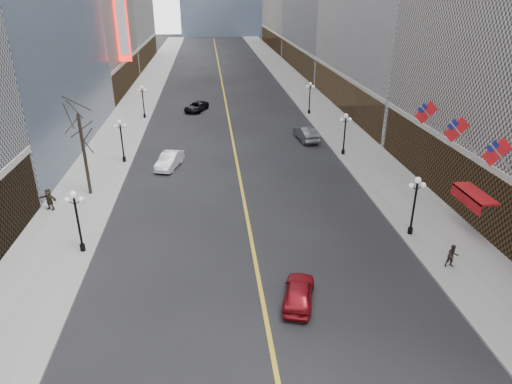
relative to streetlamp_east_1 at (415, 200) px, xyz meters
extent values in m
cube|color=gray|center=(2.20, 40.00, -2.83)|extent=(6.00, 230.00, 0.15)
cube|color=gray|center=(-25.80, 40.00, -2.83)|extent=(6.00, 230.00, 0.15)
cube|color=gold|center=(-11.80, 50.00, -2.89)|extent=(0.25, 200.00, 0.02)
cube|color=#45392E|center=(6.60, -1.00, -0.30)|extent=(2.80, 41.00, 5.00)
cube|color=#45392E|center=(6.60, 38.00, -0.30)|extent=(2.80, 35.00, 5.00)
cube|color=#45392E|center=(6.60, 76.00, -0.30)|extent=(2.80, 39.00, 5.00)
cube|color=#45392E|center=(6.60, 119.00, -0.30)|extent=(2.80, 45.00, 5.00)
cube|color=#45392E|center=(-30.20, 57.00, -0.30)|extent=(2.80, 29.00, 5.00)
cube|color=#45392E|center=(-30.20, 91.00, -0.30)|extent=(2.80, 37.00, 5.00)
cylinder|color=black|center=(0.00, 0.00, -2.50)|extent=(0.36, 0.36, 0.50)
cylinder|color=black|center=(0.00, 0.00, -0.75)|extent=(0.16, 0.16, 4.00)
sphere|color=white|center=(0.00, 0.00, 1.55)|extent=(0.44, 0.44, 0.44)
sphere|color=white|center=(-0.45, 0.00, 1.15)|extent=(0.36, 0.36, 0.36)
sphere|color=white|center=(0.45, 0.00, 1.15)|extent=(0.36, 0.36, 0.36)
cylinder|color=black|center=(0.00, 18.00, -2.50)|extent=(0.36, 0.36, 0.50)
cylinder|color=black|center=(0.00, 18.00, -0.75)|extent=(0.16, 0.16, 4.00)
sphere|color=white|center=(0.00, 18.00, 1.55)|extent=(0.44, 0.44, 0.44)
sphere|color=white|center=(-0.45, 18.00, 1.15)|extent=(0.36, 0.36, 0.36)
sphere|color=white|center=(0.45, 18.00, 1.15)|extent=(0.36, 0.36, 0.36)
cylinder|color=black|center=(0.00, 36.00, -2.50)|extent=(0.36, 0.36, 0.50)
cylinder|color=black|center=(0.00, 36.00, -0.75)|extent=(0.16, 0.16, 4.00)
sphere|color=white|center=(0.00, 36.00, 1.55)|extent=(0.44, 0.44, 0.44)
sphere|color=white|center=(-0.45, 36.00, 1.15)|extent=(0.36, 0.36, 0.36)
sphere|color=white|center=(0.45, 36.00, 1.15)|extent=(0.36, 0.36, 0.36)
cylinder|color=black|center=(-23.60, 0.00, -2.50)|extent=(0.36, 0.36, 0.50)
cylinder|color=black|center=(-23.60, 0.00, -0.75)|extent=(0.16, 0.16, 4.00)
sphere|color=white|center=(-23.60, 0.00, 1.55)|extent=(0.44, 0.44, 0.44)
sphere|color=white|center=(-24.05, 0.00, 1.15)|extent=(0.36, 0.36, 0.36)
sphere|color=white|center=(-23.15, 0.00, 1.15)|extent=(0.36, 0.36, 0.36)
cylinder|color=black|center=(-23.60, 18.00, -2.50)|extent=(0.36, 0.36, 0.50)
cylinder|color=black|center=(-23.60, 18.00, -0.75)|extent=(0.16, 0.16, 4.00)
sphere|color=white|center=(-23.60, 18.00, 1.55)|extent=(0.44, 0.44, 0.44)
sphere|color=white|center=(-24.05, 18.00, 1.15)|extent=(0.36, 0.36, 0.36)
sphere|color=white|center=(-23.15, 18.00, 1.15)|extent=(0.36, 0.36, 0.36)
cylinder|color=black|center=(-23.60, 36.00, -2.50)|extent=(0.36, 0.36, 0.50)
cylinder|color=black|center=(-23.60, 36.00, -0.75)|extent=(0.16, 0.16, 4.00)
sphere|color=white|center=(-23.60, 36.00, 1.55)|extent=(0.44, 0.44, 0.44)
sphere|color=white|center=(-24.05, 36.00, 1.15)|extent=(0.36, 0.36, 0.36)
sphere|color=white|center=(-23.15, 36.00, 1.15)|extent=(0.36, 0.36, 0.36)
cylinder|color=#B2B2B7|center=(4.00, -3.00, 3.90)|extent=(2.49, 0.12, 2.49)
cube|color=red|center=(3.35, -3.00, 4.55)|extent=(1.94, 0.04, 1.94)
cube|color=navy|center=(3.00, -3.00, 4.90)|extent=(0.88, 0.06, 0.88)
cylinder|color=#B2B2B7|center=(4.00, 2.00, 3.90)|extent=(2.49, 0.12, 2.49)
cube|color=red|center=(3.35, 2.00, 4.55)|extent=(1.94, 0.04, 1.94)
cube|color=navy|center=(3.00, 2.00, 4.90)|extent=(0.88, 0.06, 0.88)
cylinder|color=#B2B2B7|center=(4.00, 7.00, 3.90)|extent=(2.49, 0.12, 2.49)
cube|color=red|center=(3.35, 7.00, 4.55)|extent=(1.94, 0.04, 1.94)
cube|color=navy|center=(3.00, 7.00, 4.90)|extent=(0.88, 0.06, 0.88)
cube|color=maroon|center=(4.50, 0.00, 0.30)|extent=(1.40, 4.00, 0.15)
cube|color=maroon|center=(3.85, 0.00, -0.10)|extent=(0.10, 4.00, 0.90)
cube|color=red|center=(-27.70, 50.00, 9.10)|extent=(2.00, 0.50, 12.00)
cube|color=white|center=(-27.65, 50.00, 9.10)|extent=(1.40, 0.55, 10.00)
cylinder|color=#2D231C|center=(-25.30, 10.00, 0.85)|extent=(0.28, 0.28, 7.20)
imported|color=silver|center=(-18.73, 16.12, -2.12)|extent=(2.89, 5.00, 1.56)
imported|color=black|center=(-16.39, 39.70, -2.20)|extent=(4.05, 5.58, 1.41)
imported|color=maroon|center=(-9.74, -7.00, -2.19)|extent=(2.74, 4.47, 1.42)
imported|color=#575C60|center=(-2.98, 23.80, -2.05)|extent=(2.43, 5.34, 1.70)
imported|color=black|center=(0.83, -4.54, -1.95)|extent=(0.80, 0.47, 1.61)
imported|color=#322B1C|center=(-27.81, 6.96, -1.83)|extent=(1.75, 1.12, 1.83)
camera|label=1|loc=(-14.44, -28.37, 13.86)|focal=32.00mm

